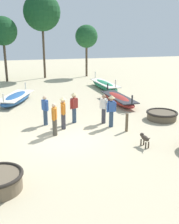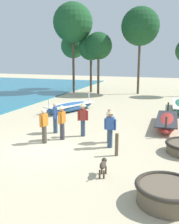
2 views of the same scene
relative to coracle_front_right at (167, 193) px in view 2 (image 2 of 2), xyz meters
name	(u,v)px [view 2 (image 2 of 2)]	position (x,y,z in m)	size (l,w,h in m)	color
ground_plane	(47,148)	(-5.15, 2.85, -0.32)	(80.00, 80.00, 0.00)	#C6B793
coracle_front_right	(167,193)	(0.00, 0.00, 0.00)	(1.73, 1.73, 0.58)	brown
long_boat_blue_hull	(70,107)	(-7.25, 10.34, 0.00)	(2.83, 4.48, 1.08)	#285693
long_boat_ochre_hull	(167,121)	(-0.43, 8.17, -0.01)	(1.22, 4.55, 1.04)	maroon
fisherman_standing_right	(44,125)	(-5.56, 3.40, 0.52)	(0.30, 0.52, 1.57)	#4C473D
fisherman_standing_left	(55,117)	(-5.81, 5.02, 0.52)	(0.34, 0.49, 1.57)	#2D425B
fisherman_with_hat	(83,117)	(-4.27, 4.98, 0.64)	(0.48, 0.36, 1.67)	#2D425B
fisherman_hauling	(110,125)	(-2.78, 4.46, 0.52)	(0.37, 0.46, 1.57)	#383842
fisherman_crouching	(110,126)	(-2.58, 3.81, 0.64)	(0.53, 0.36, 1.67)	#2D425B
fisherman_by_coracle	(62,120)	(-5.02, 4.15, 0.64)	(0.36, 0.53, 1.67)	#383842
dog	(103,165)	(-2.09, 1.07, 0.05)	(0.25, 0.68, 0.55)	#3D3328
mooring_post_inland	(117,145)	(-2.08, 2.97, 0.14)	(0.14, 0.14, 0.92)	brown
tree_tall_back	(73,23)	(-10.73, 19.33, 6.92)	(4.08, 4.08, 9.30)	#4C3D2D
tree_right_mid	(91,48)	(-9.10, 20.33, 4.42)	(2.68, 2.68, 6.11)	#4C3D2D
tree_rightmost	(73,46)	(-11.90, 22.11, 4.69)	(2.83, 2.83, 6.46)	#4C3D2D
tree_left_mid	(140,27)	(-4.04, 20.77, 6.46)	(3.83, 3.83, 8.72)	#4C3D2D
tree_center	(99,46)	(-8.03, 19.56, 4.57)	(2.77, 2.77, 6.31)	#4C3D2D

